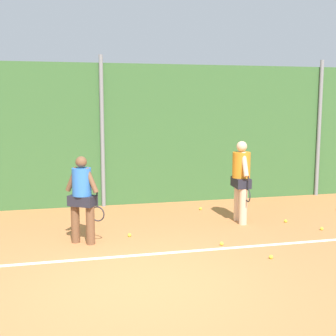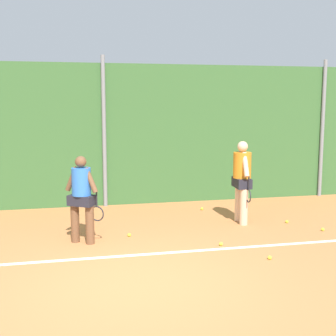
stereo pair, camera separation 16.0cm
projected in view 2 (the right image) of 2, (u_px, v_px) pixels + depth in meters
The scene contains 14 objects.
ground_plane at pixel (122, 250), 7.95m from camera, with size 31.39×31.39×0.00m, color #C67542.
hedge_fence_backdrop at pixel (104, 135), 11.25m from camera, with size 20.40×0.25×3.50m, color #386633.
fence_post_center at pixel (104, 132), 11.07m from camera, with size 0.10×0.10×3.68m, color gray.
fence_post_right at pixel (322, 129), 12.32m from camera, with size 0.10×0.10×3.68m, color gray.
court_baseline_paint at pixel (124, 256), 7.64m from camera, with size 14.91×0.10×0.01m, color white.
player_foreground_near at pixel (82, 195), 8.24m from camera, with size 0.68×0.49×1.61m.
player_midcourt at pixel (242, 178), 9.63m from camera, with size 0.38×0.81×1.75m.
tennis_ball_0 at pixel (287, 222), 9.72m from camera, with size 0.07×0.07×0.07m, color #CCDB33.
tennis_ball_1 at pixel (238, 202), 11.58m from camera, with size 0.07×0.07×0.07m, color #CCDB33.
tennis_ball_4 at pixel (221, 244), 8.19m from camera, with size 0.07×0.07×0.07m, color #CCDB33.
tennis_ball_5 at pixel (129, 235), 8.74m from camera, with size 0.07×0.07×0.07m, color #CCDB33.
tennis_ball_7 at pixel (323, 229), 9.12m from camera, with size 0.07×0.07×0.07m, color #CCDB33.
tennis_ball_8 at pixel (202, 209), 10.88m from camera, with size 0.07×0.07×0.07m, color #CCDB33.
tennis_ball_11 at pixel (270, 258), 7.47m from camera, with size 0.07×0.07×0.07m, color #CCDB33.
Camera 2 is at (-0.85, -6.13, 2.57)m, focal length 48.62 mm.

